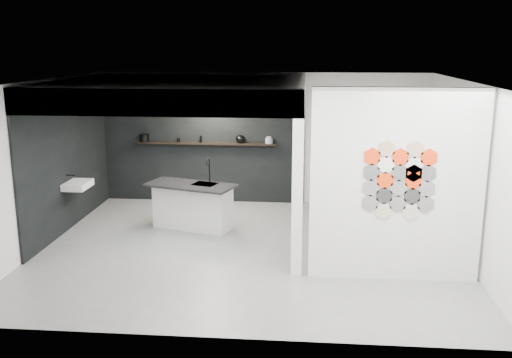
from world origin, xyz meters
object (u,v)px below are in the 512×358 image
(stockpot, at_px, (144,138))
(bottle_dark, at_px, (201,139))
(glass_vase, at_px, (269,140))
(kitchen_island, at_px, (193,205))
(kettle, at_px, (240,139))
(glass_bowl, at_px, (269,141))
(partition_panel, at_px, (396,186))
(wall_basin, at_px, (78,185))
(utensil_cup, at_px, (179,140))

(stockpot, distance_m, bottle_dark, 1.24)
(glass_vase, distance_m, bottle_dark, 1.46)
(glass_vase, bearing_deg, bottle_dark, 180.00)
(kitchen_island, bearing_deg, bottle_dark, 112.50)
(kettle, distance_m, glass_vase, 0.61)
(glass_bowl, height_order, glass_vase, glass_vase)
(glass_vase, bearing_deg, kitchen_island, -125.81)
(stockpot, bearing_deg, bottle_dark, 0.00)
(partition_panel, height_order, kettle, partition_panel)
(kitchen_island, relative_size, glass_vase, 11.96)
(kettle, bearing_deg, glass_vase, 11.69)
(wall_basin, height_order, glass_vase, glass_vase)
(kettle, relative_size, glass_bowl, 1.30)
(wall_basin, distance_m, utensil_cup, 2.57)
(wall_basin, height_order, kitchen_island, kitchen_island)
(stockpot, distance_m, glass_vase, 2.70)
(kitchen_island, xyz_separation_m, glass_vase, (1.31, 1.81, 0.95))
(stockpot, bearing_deg, utensil_cup, 0.00)
(partition_panel, relative_size, kettle, 13.68)
(glass_bowl, height_order, utensil_cup, glass_bowl)
(stockpot, relative_size, glass_vase, 1.35)
(partition_panel, height_order, kitchen_island, partition_panel)
(partition_panel, relative_size, stockpot, 14.05)
(stockpot, xyz_separation_m, kettle, (2.09, 0.00, 0.01))
(partition_panel, relative_size, glass_bowl, 17.80)
(partition_panel, distance_m, stockpot, 6.14)
(wall_basin, height_order, bottle_dark, bottle_dark)
(wall_basin, distance_m, kettle, 3.51)
(kitchen_island, height_order, bottle_dark, bottle_dark)
(stockpot, distance_m, utensil_cup, 0.75)
(wall_basin, relative_size, stockpot, 3.01)
(partition_panel, distance_m, kettle, 4.71)
(kitchen_island, height_order, kettle, kettle)
(kettle, height_order, glass_vase, kettle)
(kitchen_island, bearing_deg, glass_bowl, 71.76)
(wall_basin, xyz_separation_m, bottle_dark, (1.93, 2.07, 0.54))
(partition_panel, xyz_separation_m, kettle, (-2.68, 3.87, 0.01))
(kettle, xyz_separation_m, glass_bowl, (0.61, 0.00, -0.03))
(wall_basin, distance_m, glass_bowl, 4.00)
(kitchen_island, relative_size, stockpot, 8.88)
(wall_basin, bearing_deg, glass_bowl, 31.35)
(kettle, xyz_separation_m, utensil_cup, (-1.34, 0.00, -0.04))
(glass_vase, bearing_deg, kettle, 180.00)
(wall_basin, relative_size, kitchen_island, 0.34)
(bottle_dark, bearing_deg, kitchen_island, -85.07)
(kettle, distance_m, glass_bowl, 0.61)
(kettle, height_order, bottle_dark, kettle)
(wall_basin, xyz_separation_m, glass_vase, (3.39, 2.07, 0.54))
(bottle_dark, bearing_deg, glass_bowl, 0.00)
(glass_bowl, height_order, bottle_dark, bottle_dark)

